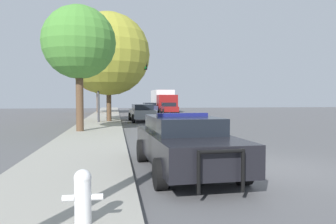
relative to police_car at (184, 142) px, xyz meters
name	(u,v)px	position (x,y,z in m)	size (l,w,h in m)	color
ground_plane	(268,169)	(2.26, -0.05, -0.75)	(110.00, 110.00, 0.00)	#565659
sidewalk_left	(69,173)	(-2.84, -0.05, -0.69)	(3.00, 110.00, 0.13)	#99968C
police_car	(184,142)	(0.00, 0.00, 0.00)	(2.23, 5.09, 1.49)	black
fire_hydrant	(83,195)	(-2.19, -3.56, -0.22)	(0.55, 0.24, 0.76)	white
traffic_light	(119,75)	(-1.51, 16.25, 2.86)	(3.66, 0.35, 4.92)	#424247
car_background_distant	(149,107)	(2.61, 34.49, -0.05)	(2.02, 4.31, 1.30)	#333856
car_background_midblock	(142,112)	(0.37, 18.01, -0.01)	(2.08, 4.50, 1.39)	slate
car_background_oncoming	(169,108)	(4.47, 29.91, -0.02)	(1.88, 4.13, 1.37)	maroon
box_truck	(163,100)	(4.73, 36.22, 0.87)	(2.94, 6.64, 3.00)	maroon
tree_sidewalk_near	(79,43)	(-3.61, 9.70, 4.04)	(3.85, 3.85, 6.62)	brown
tree_sidewalk_far	(98,68)	(-3.86, 32.63, 4.84)	(6.06, 6.06, 8.50)	brown
tree_sidewalk_mid	(109,54)	(-2.24, 17.23, 4.48)	(6.28, 6.28, 8.25)	brown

